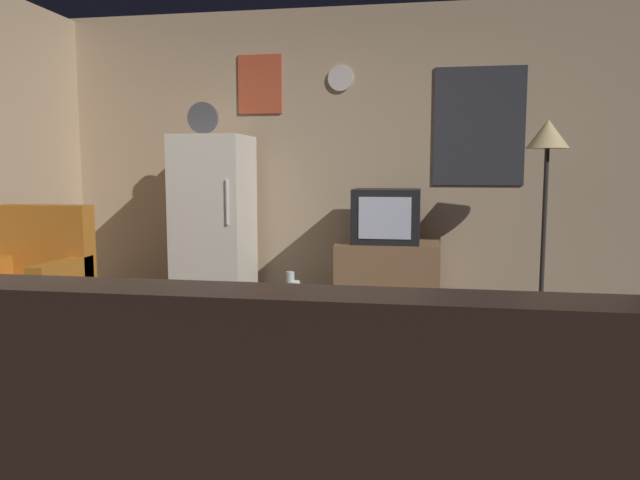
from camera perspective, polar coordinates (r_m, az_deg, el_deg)
The scene contains 12 objects.
ground_plane at distance 3.32m, azimuth -4.59°, elevation -14.73°, with size 12.00×12.00×0.00m, color #232328.
wall_with_art at distance 5.50m, azimuth 1.80°, elevation 7.73°, with size 5.20×0.12×2.62m.
fridge at distance 5.29m, azimuth -9.95°, elevation 1.59°, with size 0.60×0.62×1.77m.
tv_stand at distance 5.07m, azimuth 6.39°, elevation -3.67°, with size 0.84×0.53×0.61m.
crt_tv at distance 5.01m, azimuth 6.30°, elevation 2.28°, with size 0.54×0.51×0.44m.
standing_lamp at distance 4.94m, azimuth 20.61°, elevation 7.93°, with size 0.32×0.32×1.59m.
coffee_table at distance 3.79m, azimuth -4.62°, elevation -8.63°, with size 0.72×0.72×0.43m.
wine_glass at distance 3.79m, azimuth -2.81°, elevation -4.12°, with size 0.05×0.05×0.15m, color silver.
mug_ceramic_white at distance 3.80m, azimuth -2.48°, elevation -4.55°, with size 0.08×0.08×0.09m, color silver.
remote_control at distance 3.65m, azimuth -4.03°, elevation -5.56°, with size 0.15×0.04×0.02m, color black.
armchair at distance 4.67m, azimuth -25.56°, elevation -4.78°, with size 0.68×0.68×0.96m.
book_stack at distance 5.01m, azimuth 14.37°, elevation -6.77°, with size 0.22×0.17×0.14m.
Camera 1 is at (0.78, -3.00, 1.21)m, focal length 33.98 mm.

